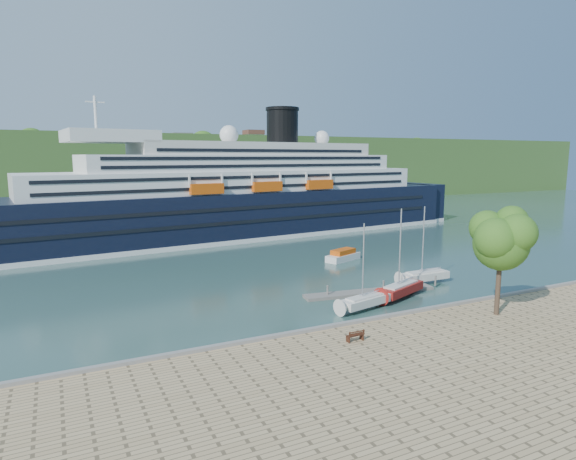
# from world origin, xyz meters

# --- Properties ---
(ground) EXTENTS (400.00, 400.00, 0.00)m
(ground) POSITION_xyz_m (0.00, 0.00, 0.00)
(ground) COLOR #284840
(ground) RESTS_ON ground
(far_hillside) EXTENTS (400.00, 50.00, 24.00)m
(far_hillside) POSITION_xyz_m (0.00, 145.00, 12.00)
(far_hillside) COLOR #325020
(far_hillside) RESTS_ON ground
(quay_coping) EXTENTS (220.00, 0.50, 0.30)m
(quay_coping) POSITION_xyz_m (0.00, -0.20, 1.15)
(quay_coping) COLOR slate
(quay_coping) RESTS_ON promenade
(cruise_ship) EXTENTS (121.91, 30.83, 27.11)m
(cruise_ship) POSITION_xyz_m (-0.44, 57.55, 13.55)
(cruise_ship) COLOR black
(cruise_ship) RESTS_ON ground
(park_bench) EXTENTS (1.67, 0.69, 1.07)m
(park_bench) POSITION_xyz_m (-10.82, -3.88, 1.53)
(park_bench) COLOR #472214
(park_bench) RESTS_ON promenade
(promenade_tree) EXTENTS (7.10, 7.10, 11.76)m
(promenade_tree) POSITION_xyz_m (5.86, -4.23, 6.88)
(promenade_tree) COLOR #245917
(promenade_tree) RESTS_ON promenade
(floating_pontoon) EXTENTS (16.94, 4.45, 0.37)m
(floating_pontoon) POSITION_xyz_m (0.90, 10.27, 0.19)
(floating_pontoon) COLOR slate
(floating_pontoon) RESTS_ON ground
(sailboat_white_near) EXTENTS (7.34, 3.44, 9.14)m
(sailboat_white_near) POSITION_xyz_m (-3.17, 5.45, 4.57)
(sailboat_white_near) COLOR silver
(sailboat_white_near) RESTS_ON ground
(sailboat_red) EXTENTS (8.16, 4.88, 10.20)m
(sailboat_red) POSITION_xyz_m (3.22, 7.25, 5.10)
(sailboat_red) COLOR maroon
(sailboat_red) RESTS_ON ground
(sailboat_white_far) EXTENTS (7.60, 2.13, 9.81)m
(sailboat_white_far) POSITION_xyz_m (10.29, 11.06, 4.90)
(sailboat_white_far) COLOR silver
(sailboat_white_far) RESTS_ON ground
(tender_launch) EXTENTS (7.02, 4.51, 1.84)m
(tender_launch) POSITION_xyz_m (8.23, 27.82, 0.92)
(tender_launch) COLOR #CB4C0B
(tender_launch) RESTS_ON ground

